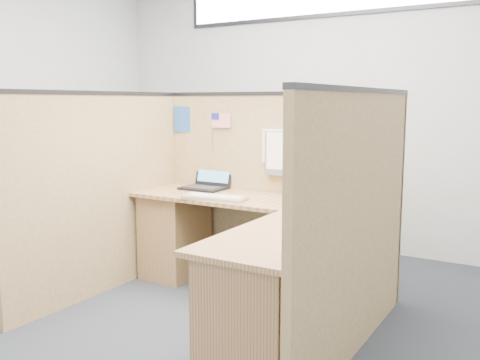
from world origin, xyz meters
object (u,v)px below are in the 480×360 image
Objects in this scene: mouse at (334,209)px; l_desk at (248,258)px; laptop at (208,181)px; keyboard at (215,198)px.

l_desk is at bearing -155.31° from mouse.
l_desk is at bearing -39.52° from laptop.
laptop is 3.73× the size of mouse.
l_desk is 3.88× the size of keyboard.
mouse reaches higher than l_desk.
l_desk is 0.57m from keyboard.
keyboard reaches higher than l_desk.
keyboard is 5.28× the size of mouse.
laptop is 1.31m from mouse.
laptop reaches higher than l_desk.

